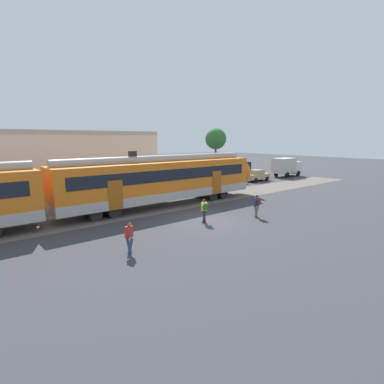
% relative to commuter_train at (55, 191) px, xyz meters
% --- Properties ---
extents(ground_plane, '(160.00, 160.00, 0.00)m').
position_rel_commuter_train_xyz_m(ground_plane, '(8.19, -6.00, -2.25)').
color(ground_plane, '#38383D').
extents(track_bed, '(80.00, 4.40, 0.01)m').
position_rel_commuter_train_xyz_m(track_bed, '(-2.48, 0.00, -2.25)').
color(track_bed, '#605951').
rests_on(track_bed, ground).
extents(commuter_train, '(38.05, 3.07, 4.73)m').
position_rel_commuter_train_xyz_m(commuter_train, '(0.00, 0.00, 0.00)').
color(commuter_train, '#B2ADA8').
rests_on(commuter_train, ground).
extents(pedestrian_red, '(0.53, 0.71, 1.67)m').
position_rel_commuter_train_xyz_m(pedestrian_red, '(1.21, -7.99, -1.29)').
color(pedestrian_red, navy).
rests_on(pedestrian_red, ground).
extents(pedestrian_yellow, '(0.59, 0.62, 1.67)m').
position_rel_commuter_train_xyz_m(pedestrian_yellow, '(7.79, -6.20, -1.26)').
color(pedestrian_yellow, '#28282D').
rests_on(pedestrian_yellow, ground).
extents(pedestrian_navy, '(0.58, 0.62, 1.67)m').
position_rel_commuter_train_xyz_m(pedestrian_navy, '(11.73, -7.50, -1.26)').
color(pedestrian_navy, '#6B6051').
rests_on(pedestrian_navy, ground).
extents(parked_car_blue, '(4.03, 1.81, 1.54)m').
position_rel_commuter_train_xyz_m(parked_car_blue, '(22.00, 4.82, -1.47)').
color(parked_car_blue, '#284799').
rests_on(parked_car_blue, ground).
extents(parked_car_tan, '(4.03, 1.82, 1.54)m').
position_rel_commuter_train_xyz_m(parked_car_tan, '(26.96, 4.70, -1.47)').
color(parked_car_tan, tan).
rests_on(parked_car_tan, ground).
extents(box_truck, '(5.25, 2.14, 2.82)m').
position_rel_commuter_train_xyz_m(box_truck, '(34.29, 4.92, -0.68)').
color(box_truck, beige).
rests_on(box_truck, ground).
extents(background_building, '(21.55, 5.00, 9.20)m').
position_rel_commuter_train_xyz_m(background_building, '(1.05, 8.29, 0.95)').
color(background_building, beige).
rests_on(background_building, ground).
extents(street_tree_right, '(3.18, 3.18, 7.26)m').
position_rel_commuter_train_xyz_m(street_tree_right, '(26.54, 12.37, 3.37)').
color(street_tree_right, brown).
rests_on(street_tree_right, ground).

